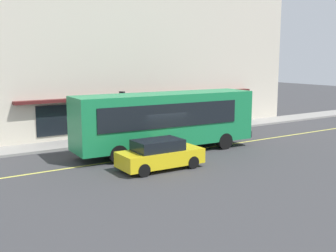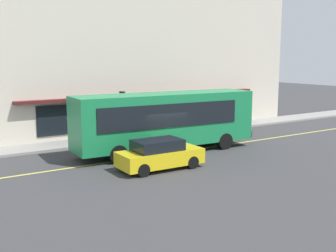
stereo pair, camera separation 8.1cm
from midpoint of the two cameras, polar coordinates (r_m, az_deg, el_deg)
ground at (r=24.12m, az=-1.23°, el=-3.95°), size 120.00×120.00×0.00m
sidewalk at (r=28.69m, az=-6.91°, el=-1.71°), size 80.00×2.44×0.15m
lane_centre_stripe at (r=24.12m, az=-1.23°, el=-3.94°), size 36.00×0.16×0.01m
storefront_building at (r=35.48m, az=-7.33°, el=9.98°), size 27.63×11.41×11.97m
bus at (r=24.47m, az=-0.35°, el=0.98°), size 11.25×3.13×3.50m
traffic_light at (r=27.66m, az=-6.33°, el=3.04°), size 0.30×0.52×3.20m
car_yellow at (r=20.94m, az=-1.25°, el=-3.93°), size 4.33×1.91×1.52m
pedestrian_at_corner at (r=33.46m, az=7.61°, el=1.74°), size 0.34×0.34×1.68m
pedestrian_mid_block at (r=31.14m, az=3.06°, el=1.23°), size 0.34×0.34×1.67m
pedestrian_by_curb at (r=29.56m, az=-2.84°, el=0.85°), size 0.34×0.34×1.72m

